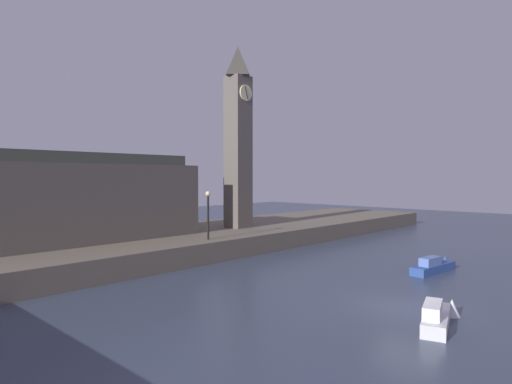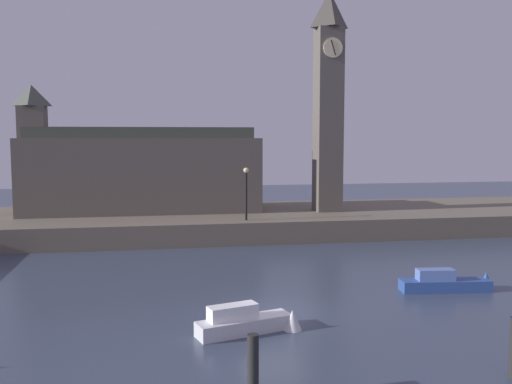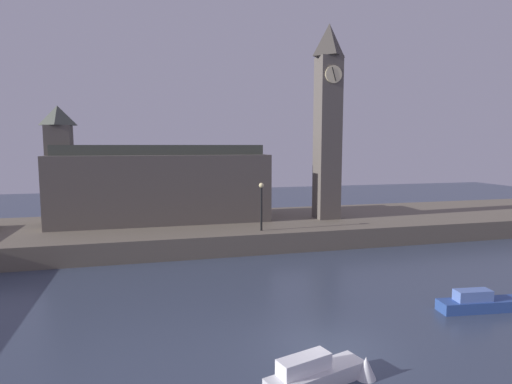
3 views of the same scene
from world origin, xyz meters
TOP-DOWN VIEW (x-y plane):
  - ground_plane at (0.00, 0.00)m, footprint 120.00×120.00m
  - far_embankment at (0.00, 20.00)m, footprint 70.00×12.00m
  - clock_tower at (8.22, 19.19)m, footprint 2.06×2.11m
  - parliament_hall at (-5.89, 21.42)m, footprint 17.34×5.58m
  - streetlamp at (1.41, 15.39)m, footprint 0.36×0.36m
  - mooring_post_left at (-2.09, -7.51)m, footprint 0.31×0.31m
  - boat_ferry_white at (-1.20, -2.17)m, footprint 4.13×1.89m
  - boat_tour_blue at (8.86, 1.76)m, footprint 4.62×1.40m

SIDE VIEW (x-z plane):
  - ground_plane at x=0.00m, z-range 0.00..0.00m
  - boat_tour_blue at x=8.86m, z-range -0.27..0.99m
  - boat_ferry_white at x=-1.20m, z-range -0.22..0.98m
  - far_embankment at x=0.00m, z-range 0.00..1.50m
  - mooring_post_left at x=-2.09m, z-range 0.00..1.85m
  - streetlamp at x=1.41m, z-range 1.96..5.50m
  - parliament_hall at x=-5.89m, z-range -0.07..9.22m
  - clock_tower at x=8.22m, z-range 1.74..17.96m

